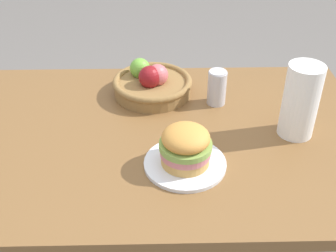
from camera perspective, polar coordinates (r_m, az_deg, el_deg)
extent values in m
cube|color=brown|center=(1.39, -1.33, -1.56)|extent=(1.40, 0.90, 0.04)
cylinder|color=brown|center=(2.02, -19.18, -4.03)|extent=(0.07, 0.07, 0.71)
cylinder|color=brown|center=(2.01, 16.76, -3.58)|extent=(0.07, 0.07, 0.71)
cylinder|color=white|center=(1.25, 2.28, -5.01)|extent=(0.24, 0.24, 0.01)
cylinder|color=tan|center=(1.24, 2.30, -4.26)|extent=(0.14, 0.14, 0.03)
cylinder|color=#C67075|center=(1.22, 2.33, -3.31)|extent=(0.15, 0.15, 0.02)
cylinder|color=#84A84C|center=(1.21, 2.35, -2.57)|extent=(0.15, 0.15, 0.02)
ellipsoid|color=gold|center=(1.19, 2.38, -1.56)|extent=(0.14, 0.14, 0.06)
cylinder|color=silver|center=(1.51, 6.51, 5.06)|extent=(0.07, 0.07, 0.12)
cylinder|color=silver|center=(1.48, 6.67, 7.17)|extent=(0.06, 0.06, 0.00)
cylinder|color=olive|center=(1.58, -2.07, 5.12)|extent=(0.28, 0.28, 0.05)
torus|color=olive|center=(1.57, -2.09, 5.91)|extent=(0.29, 0.29, 0.02)
sphere|color=#D16066|center=(1.55, -1.38, 6.80)|extent=(0.08, 0.08, 0.08)
sphere|color=#6BAD38|center=(1.60, -3.75, 7.67)|extent=(0.08, 0.08, 0.08)
sphere|color=maroon|center=(1.53, -2.43, 6.53)|extent=(0.08, 0.08, 0.08)
cylinder|color=white|center=(1.38, 17.21, 3.19)|extent=(0.11, 0.11, 0.24)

